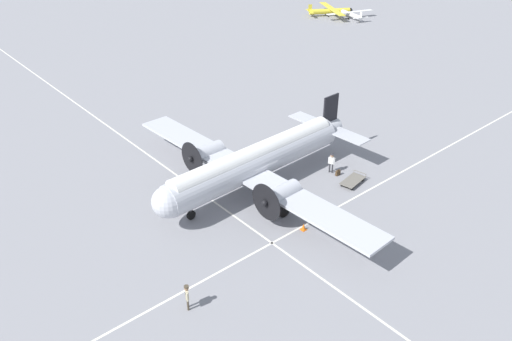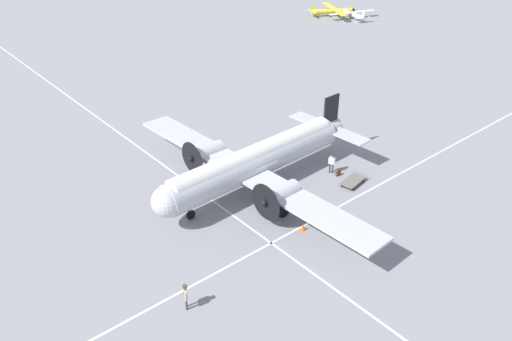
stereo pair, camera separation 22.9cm
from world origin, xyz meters
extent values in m
plane|color=gray|center=(0.00, 0.00, 0.00)|extent=(300.00, 300.00, 0.00)
cube|color=silver|center=(0.00, -6.10, 0.00)|extent=(120.00, 0.16, 0.01)
cube|color=silver|center=(-3.79, 0.00, 0.00)|extent=(0.16, 120.00, 0.01)
cylinder|color=silver|center=(0.00, 0.00, 2.29)|extent=(16.39, 3.05, 2.38)
cylinder|color=white|center=(0.00, 0.00, 2.94)|extent=(15.57, 2.30, 1.67)
sphere|color=silver|center=(-8.15, -0.34, 2.29)|extent=(2.26, 2.26, 2.26)
cylinder|color=silver|center=(8.15, 0.34, 2.41)|extent=(3.23, 1.44, 1.31)
cube|color=black|center=(8.74, 0.36, 4.08)|extent=(1.79, 0.21, 2.74)
cube|color=silver|center=(8.54, 0.35, 2.53)|extent=(1.92, 8.09, 0.10)
cube|color=silver|center=(-1.19, -0.05, 1.99)|extent=(3.62, 25.19, 0.20)
cylinder|color=silver|center=(-1.29, -4.33, 2.01)|extent=(2.84, 1.42, 1.31)
cylinder|color=black|center=(-2.82, -4.39, 2.01)|extent=(0.15, 2.75, 2.75)
sphere|color=black|center=(-2.96, -4.39, 2.01)|extent=(0.46, 0.46, 0.46)
cylinder|color=silver|center=(-1.65, 4.20, 2.01)|extent=(2.84, 1.42, 1.31)
cylinder|color=black|center=(-3.18, 4.14, 2.01)|extent=(0.15, 2.75, 2.75)
sphere|color=black|center=(-3.32, 4.14, 2.01)|extent=(0.46, 0.46, 0.46)
cylinder|color=#4C4C51|center=(-1.02, -4.31, 1.02)|extent=(0.18, 0.18, 0.94)
cylinder|color=black|center=(-1.02, -4.31, 0.55)|extent=(1.11, 0.35, 1.10)
cylinder|color=#4C4C51|center=(-1.37, 4.22, 1.02)|extent=(0.18, 0.18, 0.94)
cylinder|color=black|center=(-1.37, 4.22, 0.55)|extent=(1.11, 0.35, 1.10)
cylinder|color=#4C4C51|center=(-6.36, -0.26, 0.78)|extent=(0.14, 0.14, 0.87)
cylinder|color=black|center=(-6.36, -0.26, 0.35)|extent=(0.71, 0.21, 0.70)
cylinder|color=#473D2D|center=(-11.47, -7.53, 0.40)|extent=(0.12, 0.12, 0.81)
cylinder|color=#473D2D|center=(-11.35, -7.32, 0.40)|extent=(0.12, 0.12, 0.81)
cube|color=beige|center=(-11.41, -7.42, 1.11)|extent=(0.35, 0.43, 0.61)
sphere|color=#8C6647|center=(-11.41, -7.42, 1.55)|extent=(0.27, 0.27, 0.27)
cylinder|color=beige|center=(-11.53, -7.63, 1.08)|extent=(0.09, 0.09, 0.58)
cylinder|color=beige|center=(-11.30, -7.21, 1.08)|extent=(0.09, 0.09, 0.58)
cube|color=black|center=(-11.50, -7.38, 1.18)|extent=(0.03, 0.05, 0.39)
cylinder|color=#473D2D|center=(-11.41, -7.42, 1.66)|extent=(0.38, 0.38, 0.07)
cylinder|color=#2D2D33|center=(6.37, -2.36, 0.41)|extent=(0.12, 0.12, 0.83)
cylinder|color=#2D2D33|center=(6.25, -2.15, 0.41)|extent=(0.12, 0.12, 0.83)
cube|color=white|center=(6.31, -2.26, 1.14)|extent=(0.36, 0.44, 0.62)
sphere|color=tan|center=(6.31, -2.26, 1.58)|extent=(0.28, 0.28, 0.28)
cylinder|color=white|center=(6.43, -2.47, 1.10)|extent=(0.10, 0.10, 0.59)
cylinder|color=white|center=(6.19, -2.04, 1.10)|extent=(0.10, 0.10, 0.59)
cylinder|color=#2D2D33|center=(6.31, -2.26, 1.70)|extent=(0.39, 0.39, 0.07)
cube|color=#47331E|center=(6.39, -2.97, 0.23)|extent=(0.44, 0.19, 0.46)
cube|color=#312315|center=(6.39, -2.97, 0.49)|extent=(0.16, 0.13, 0.02)
cube|color=#6B665B|center=(6.30, -4.61, 0.30)|extent=(2.53, 1.57, 0.04)
cube|color=#6B665B|center=(7.43, -4.41, 0.54)|extent=(0.25, 1.15, 0.04)
cylinder|color=#6B665B|center=(7.53, -4.95, 0.43)|extent=(0.04, 0.04, 0.22)
cylinder|color=#6B665B|center=(7.33, -3.86, 0.43)|extent=(0.04, 0.04, 0.22)
cylinder|color=black|center=(5.50, -5.23, 0.14)|extent=(0.29, 0.11, 0.28)
cylinder|color=black|center=(5.33, -4.32, 0.14)|extent=(0.29, 0.11, 0.28)
cylinder|color=black|center=(7.26, -4.91, 0.14)|extent=(0.29, 0.11, 0.28)
cylinder|color=black|center=(7.09, -3.99, 0.14)|extent=(0.29, 0.11, 0.28)
cylinder|color=white|center=(49.54, 32.16, 0.73)|extent=(2.48, 6.19, 0.76)
sphere|color=black|center=(50.45, 35.28, 0.73)|extent=(0.68, 0.68, 0.68)
cube|color=white|center=(49.64, 32.49, 1.07)|extent=(9.24, 3.55, 0.08)
cube|color=white|center=(48.69, 29.23, 1.34)|extent=(0.21, 0.55, 0.99)
cube|color=white|center=(48.69, 29.23, 0.84)|extent=(3.06, 1.32, 0.04)
cylinder|color=black|center=(50.16, 34.28, 0.14)|extent=(0.16, 0.29, 0.28)
cylinder|color=#4C4C51|center=(50.16, 34.28, 0.24)|extent=(0.06, 0.06, 0.21)
cylinder|color=black|center=(48.78, 32.02, 0.14)|extent=(0.16, 0.29, 0.28)
cylinder|color=#4C4C51|center=(48.78, 32.02, 0.24)|extent=(0.06, 0.06, 0.21)
cylinder|color=black|center=(50.11, 31.63, 0.14)|extent=(0.16, 0.29, 0.28)
cylinder|color=#4C4C51|center=(50.11, 31.63, 0.24)|extent=(0.06, 0.06, 0.21)
cylinder|color=yellow|center=(48.41, 36.21, 0.81)|extent=(7.05, 4.51, 0.92)
sphere|color=black|center=(51.86, 34.28, 0.81)|extent=(0.83, 0.83, 0.83)
cube|color=yellow|center=(48.78, 36.01, 1.23)|extent=(6.58, 10.48, 0.08)
cube|color=yellow|center=(45.18, 38.02, 1.55)|extent=(0.62, 0.38, 1.20)
cube|color=yellow|center=(45.18, 38.02, 0.95)|extent=(2.32, 3.51, 0.04)
cylinder|color=black|center=(50.76, 34.90, 0.14)|extent=(0.28, 0.21, 0.28)
cylinder|color=#4C4C51|center=(50.76, 34.90, 0.24)|extent=(0.06, 0.06, 0.21)
cylinder|color=black|center=(48.45, 37.15, 0.14)|extent=(0.28, 0.21, 0.28)
cylinder|color=#4C4C51|center=(48.45, 37.15, 0.24)|extent=(0.06, 0.06, 0.21)
cylinder|color=black|center=(47.63, 35.69, 0.14)|extent=(0.28, 0.21, 0.28)
cylinder|color=#4C4C51|center=(47.63, 35.69, 0.24)|extent=(0.06, 0.06, 0.21)
cube|color=orange|center=(-1.11, -6.42, 0.01)|extent=(0.39, 0.39, 0.03)
cone|color=orange|center=(-1.11, -6.42, 0.26)|extent=(0.33, 0.33, 0.51)
camera|label=1|loc=(-21.87, -25.67, 21.08)|focal=35.00mm
camera|label=2|loc=(-21.70, -25.82, 21.08)|focal=35.00mm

